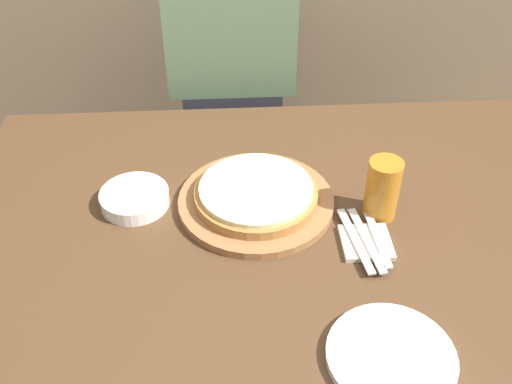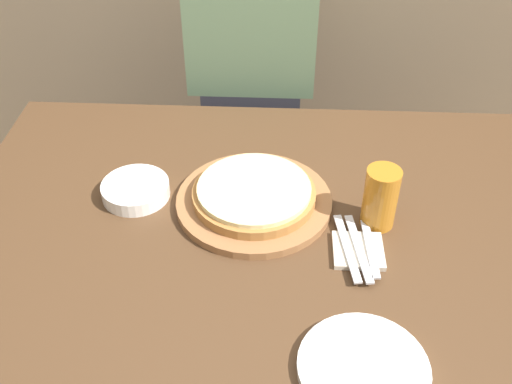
# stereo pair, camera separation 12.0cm
# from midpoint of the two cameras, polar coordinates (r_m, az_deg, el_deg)

# --- Properties ---
(dining_table) EXTENTS (1.53, 1.09, 0.77)m
(dining_table) POSITION_cam_midpoint_polar(r_m,az_deg,el_deg) (1.65, 0.17, -13.62)
(dining_table) COLOR #4C331E
(dining_table) RESTS_ON ground_plane
(pizza_on_board) EXTENTS (0.37, 0.37, 0.06)m
(pizza_on_board) POSITION_cam_midpoint_polar(r_m,az_deg,el_deg) (1.42, -2.41, -0.58)
(pizza_on_board) COLOR #99663D
(pizza_on_board) RESTS_ON dining_table
(beer_glass) EXTENTS (0.08, 0.08, 0.15)m
(beer_glass) POSITION_cam_midpoint_polar(r_m,az_deg,el_deg) (1.38, 9.59, 0.40)
(beer_glass) COLOR #B7701E
(beer_glass) RESTS_ON dining_table
(dinner_plate) EXTENTS (0.24, 0.24, 0.02)m
(dinner_plate) POSITION_cam_midpoint_polar(r_m,az_deg,el_deg) (1.15, 9.74, -15.35)
(dinner_plate) COLOR white
(dinner_plate) RESTS_ON dining_table
(side_bowl) EXTENTS (0.16, 0.16, 0.04)m
(side_bowl) POSITION_cam_midpoint_polar(r_m,az_deg,el_deg) (1.47, -13.78, -0.67)
(side_bowl) COLOR white
(side_bowl) RESTS_ON dining_table
(napkin_stack) EXTENTS (0.11, 0.11, 0.01)m
(napkin_stack) POSITION_cam_midpoint_polar(r_m,az_deg,el_deg) (1.34, 7.95, -4.87)
(napkin_stack) COLOR beige
(napkin_stack) RESTS_ON dining_table
(fork) EXTENTS (0.05, 0.21, 0.00)m
(fork) POSITION_cam_midpoint_polar(r_m,az_deg,el_deg) (1.33, 6.92, -4.67)
(fork) COLOR silver
(fork) RESTS_ON napkin_stack
(dinner_knife) EXTENTS (0.05, 0.21, 0.00)m
(dinner_knife) POSITION_cam_midpoint_polar(r_m,az_deg,el_deg) (1.34, 7.98, -4.61)
(dinner_knife) COLOR silver
(dinner_knife) RESTS_ON napkin_stack
(spoon) EXTENTS (0.03, 0.18, 0.00)m
(spoon) POSITION_cam_midpoint_polar(r_m,az_deg,el_deg) (1.34, 9.03, -4.55)
(spoon) COLOR silver
(spoon) RESTS_ON napkin_stack
(diner_person) EXTENTS (0.39, 0.20, 1.34)m
(diner_person) POSITION_cam_midpoint_polar(r_m,az_deg,el_deg) (2.02, -3.97, 7.99)
(diner_person) COLOR #33333D
(diner_person) RESTS_ON ground_plane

